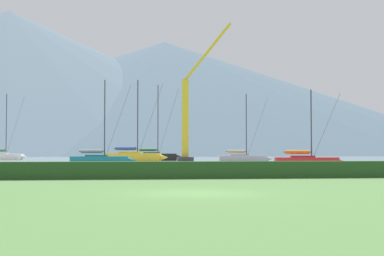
{
  "coord_description": "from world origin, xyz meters",
  "views": [
    {
      "loc": [
        -2.64,
        -20.31,
        1.53
      ],
      "look_at": [
        7.01,
        58.27,
        4.84
      ],
      "focal_mm": 52.28,
      "sensor_mm": 36.0,
      "label": 1
    }
  ],
  "objects_px": {
    "sailboat_slip_7": "(134,156)",
    "sailboat_slip_12": "(243,158)",
    "sailboat_slip_5": "(307,161)",
    "dock_crane": "(188,123)",
    "sailboat_slip_3": "(155,156)",
    "sailboat_slip_9": "(3,156)",
    "sailboat_slip_2": "(100,160)"
  },
  "relations": [
    {
      "from": "sailboat_slip_7",
      "to": "sailboat_slip_12",
      "type": "height_order",
      "value": "sailboat_slip_7"
    },
    {
      "from": "sailboat_slip_5",
      "to": "dock_crane",
      "type": "relative_size",
      "value": 0.41
    },
    {
      "from": "sailboat_slip_3",
      "to": "sailboat_slip_12",
      "type": "xyz_separation_m",
      "value": [
        10.82,
        -19.2,
        -0.12
      ]
    },
    {
      "from": "sailboat_slip_12",
      "to": "sailboat_slip_7",
      "type": "bearing_deg",
      "value": 156.09
    },
    {
      "from": "sailboat_slip_3",
      "to": "sailboat_slip_12",
      "type": "distance_m",
      "value": 22.04
    },
    {
      "from": "sailboat_slip_7",
      "to": "sailboat_slip_12",
      "type": "distance_m",
      "value": 16.96
    },
    {
      "from": "sailboat_slip_7",
      "to": "sailboat_slip_9",
      "type": "distance_m",
      "value": 31.59
    },
    {
      "from": "sailboat_slip_5",
      "to": "sailboat_slip_12",
      "type": "bearing_deg",
      "value": 105.2
    },
    {
      "from": "sailboat_slip_9",
      "to": "dock_crane",
      "type": "height_order",
      "value": "dock_crane"
    },
    {
      "from": "sailboat_slip_12",
      "to": "sailboat_slip_5",
      "type": "bearing_deg",
      "value": -77.72
    },
    {
      "from": "sailboat_slip_9",
      "to": "sailboat_slip_12",
      "type": "height_order",
      "value": "sailboat_slip_9"
    },
    {
      "from": "sailboat_slip_2",
      "to": "sailboat_slip_9",
      "type": "xyz_separation_m",
      "value": [
        -19.0,
        41.55,
        0.08
      ]
    },
    {
      "from": "sailboat_slip_2",
      "to": "dock_crane",
      "type": "distance_m",
      "value": 14.99
    },
    {
      "from": "sailboat_slip_2",
      "to": "sailboat_slip_9",
      "type": "height_order",
      "value": "sailboat_slip_9"
    },
    {
      "from": "sailboat_slip_3",
      "to": "dock_crane",
      "type": "relative_size",
      "value": 0.68
    },
    {
      "from": "sailboat_slip_12",
      "to": "dock_crane",
      "type": "height_order",
      "value": "dock_crane"
    },
    {
      "from": "sailboat_slip_9",
      "to": "sailboat_slip_12",
      "type": "bearing_deg",
      "value": -27.99
    },
    {
      "from": "sailboat_slip_7",
      "to": "dock_crane",
      "type": "distance_m",
      "value": 13.38
    },
    {
      "from": "sailboat_slip_9",
      "to": "dock_crane",
      "type": "bearing_deg",
      "value": -36.2
    },
    {
      "from": "sailboat_slip_5",
      "to": "sailboat_slip_9",
      "type": "relative_size",
      "value": 0.63
    },
    {
      "from": "sailboat_slip_9",
      "to": "sailboat_slip_12",
      "type": "distance_m",
      "value": 48.31
    },
    {
      "from": "sailboat_slip_2",
      "to": "sailboat_slip_9",
      "type": "distance_m",
      "value": 45.69
    },
    {
      "from": "sailboat_slip_3",
      "to": "sailboat_slip_9",
      "type": "height_order",
      "value": "sailboat_slip_3"
    },
    {
      "from": "sailboat_slip_7",
      "to": "sailboat_slip_2",
      "type": "bearing_deg",
      "value": -87.16
    },
    {
      "from": "sailboat_slip_7",
      "to": "sailboat_slip_12",
      "type": "bearing_deg",
      "value": -17.08
    },
    {
      "from": "sailboat_slip_2",
      "to": "sailboat_slip_3",
      "type": "relative_size",
      "value": 0.75
    },
    {
      "from": "sailboat_slip_3",
      "to": "sailboat_slip_9",
      "type": "bearing_deg",
      "value": 159.77
    },
    {
      "from": "sailboat_slip_9",
      "to": "dock_crane",
      "type": "relative_size",
      "value": 0.64
    },
    {
      "from": "sailboat_slip_7",
      "to": "sailboat_slip_9",
      "type": "height_order",
      "value": "sailboat_slip_7"
    },
    {
      "from": "sailboat_slip_3",
      "to": "dock_crane",
      "type": "bearing_deg",
      "value": -79.01
    },
    {
      "from": "sailboat_slip_2",
      "to": "sailboat_slip_7",
      "type": "distance_m",
      "value": 20.35
    },
    {
      "from": "sailboat_slip_3",
      "to": "sailboat_slip_12",
      "type": "relative_size",
      "value": 1.36
    }
  ]
}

